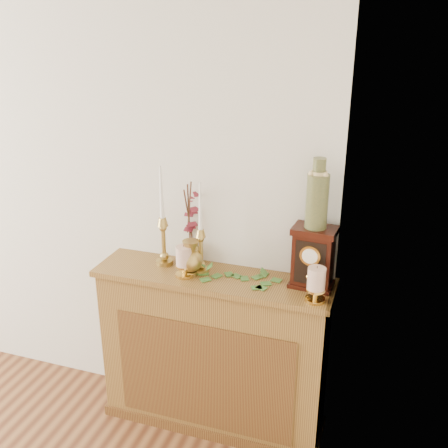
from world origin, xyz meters
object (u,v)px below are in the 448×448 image
(candlestick_center, at_px, (201,244))
(ginger_jar, at_px, (192,224))
(mantel_clock, at_px, (313,258))
(ceramic_vase, at_px, (317,197))
(bud_vase, at_px, (191,258))
(candlestick_left, at_px, (163,233))

(candlestick_center, relative_size, ginger_jar, 1.04)
(ginger_jar, height_order, mantel_clock, ginger_jar)
(candlestick_center, xyz_separation_m, ceramic_vase, (0.57, 0.03, 0.30))
(bud_vase, xyz_separation_m, ceramic_vase, (0.60, 0.08, 0.36))
(ginger_jar, height_order, ceramic_vase, ceramic_vase)
(ginger_jar, xyz_separation_m, mantel_clock, (0.66, -0.10, -0.06))
(bud_vase, bearing_deg, ginger_jar, 109.83)
(candlestick_left, height_order, candlestick_center, candlestick_left)
(ginger_jar, distance_m, mantel_clock, 0.67)
(bud_vase, relative_size, ceramic_vase, 0.57)
(candlestick_left, xyz_separation_m, candlestick_center, (0.22, -0.02, -0.02))
(candlestick_center, distance_m, mantel_clock, 0.57)
(candlestick_center, bearing_deg, bud_vase, -125.26)
(candlestick_left, distance_m, ceramic_vase, 0.83)
(candlestick_left, relative_size, ceramic_vase, 1.62)
(bud_vase, distance_m, ginger_jar, 0.22)
(candlestick_left, bearing_deg, ginger_jar, 39.76)
(ceramic_vase, bearing_deg, bud_vase, -172.55)
(mantel_clock, height_order, ceramic_vase, ceramic_vase)
(candlestick_left, xyz_separation_m, mantel_clock, (0.79, 0.00, -0.02))
(mantel_clock, bearing_deg, bud_vase, -168.24)
(candlestick_center, relative_size, ceramic_vase, 1.45)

